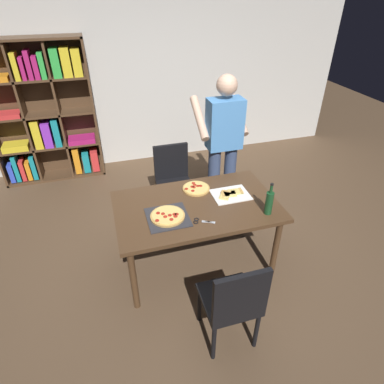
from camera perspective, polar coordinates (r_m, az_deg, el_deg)
ground_plane at (r=3.55m, az=0.70°, el=-12.15°), size 12.00×12.00×0.00m
back_wall at (r=5.15m, az=-8.30°, el=20.36°), size 6.40×0.10×2.80m
dining_table at (r=3.11m, az=0.79°, el=-3.42°), size 1.54×0.93×0.75m
chair_near_camera at (r=2.58m, az=7.34°, el=-18.52°), size 0.42×0.42×0.90m
chair_far_side at (r=3.96m, az=-3.30°, el=2.62°), size 0.42×0.42×0.90m
bookshelf at (r=5.06m, az=-24.55°, el=12.09°), size 1.40×0.35×1.95m
person_serving_pizza at (r=3.69m, az=5.50°, el=8.65°), size 0.55×0.54×1.75m
pepperoni_pizza_on_tray at (r=2.90m, az=-4.32°, el=-4.30°), size 0.37×0.37×0.04m
pizza_slices_on_towel at (r=3.21m, az=6.75°, el=-0.38°), size 0.36×0.28×0.03m
wine_bottle at (r=2.97m, az=13.44°, el=-1.77°), size 0.07×0.07×0.32m
kitchen_scissors at (r=2.85m, az=1.51°, el=-5.17°), size 0.20×0.13×0.01m
second_pizza_plain at (r=3.28m, az=0.73°, el=0.66°), size 0.28×0.28×0.03m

